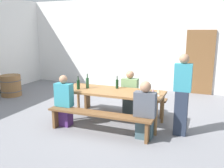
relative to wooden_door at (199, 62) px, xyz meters
The scene contains 17 objects.
ground_plane 4.03m from the wooden_door, 115.71° to the right, with size 24.00×24.00×0.00m, color slate.
back_wall 1.78m from the wooden_door, behind, with size 14.00×0.20×3.20m, color white.
wooden_door is the anchor object (origin of this frame).
tasting_table 3.91m from the wooden_door, 115.71° to the right, with size 2.34×0.86×0.75m.
bench_near 4.62m from the wooden_door, 111.72° to the right, with size 2.24×0.30×0.45m.
bench_far 3.32m from the wooden_door, 121.31° to the right, with size 2.24×0.30×0.45m.
wine_bottle_0 3.67m from the wooden_door, 116.86° to the right, with size 0.07×0.07×0.30m.
wine_bottle_1 4.43m from the wooden_door, 123.79° to the right, with size 0.07×0.07×0.31m.
wine_bottle_2 4.21m from the wooden_door, 123.35° to the right, with size 0.07×0.07×0.34m.
wine_glass_0 3.82m from the wooden_door, 100.53° to the right, with size 0.07×0.07×0.18m.
wine_glass_1 3.66m from the wooden_door, 99.70° to the right, with size 0.06×0.06×0.15m.
wine_glass_2 3.37m from the wooden_door, 105.67° to the right, with size 0.06×0.06×0.18m.
seated_guest_near_0 4.87m from the wooden_door, 122.35° to the right, with size 0.38×0.24×1.14m.
seated_guest_near_1 4.19m from the wooden_door, 100.70° to the right, with size 0.42×0.24×1.15m.
seated_guest_far_0 3.31m from the wooden_door, 116.36° to the right, with size 0.40×0.24×1.13m.
standing_host 3.64m from the wooden_door, 92.26° to the right, with size 0.33×0.24×1.64m.
wine_barrel 6.19m from the wooden_door, 155.74° to the right, with size 0.67×0.67×0.68m.
Camera 1 is at (2.02, -5.06, 2.08)m, focal length 39.75 mm.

